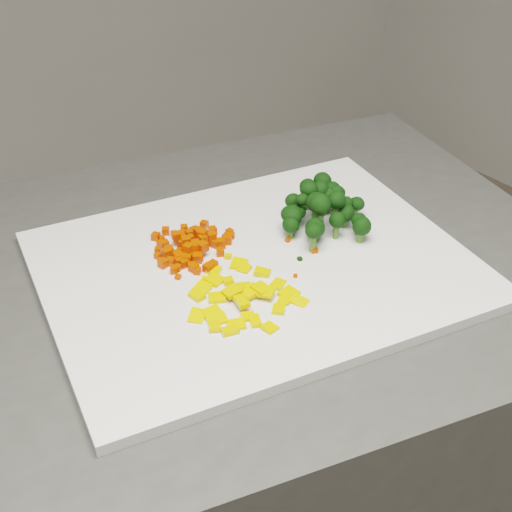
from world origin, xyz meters
TOP-DOWN VIEW (x-y plane):
  - counter_block at (0.01, 0.47)m, footprint 1.06×0.86m
  - cutting_board at (0.05, 0.42)m, footprint 0.57×0.48m
  - carrot_pile at (0.01, 0.49)m, footprint 0.11×0.11m
  - pepper_pile at (0.00, 0.38)m, footprint 0.13×0.13m
  - broccoli_pile at (0.17, 0.44)m, footprint 0.13×0.13m
  - carrot_cube_0 at (0.03, 0.48)m, footprint 0.01×0.01m
  - carrot_cube_1 at (-0.02, 0.48)m, footprint 0.01×0.01m
  - carrot_cube_2 at (-0.04, 0.50)m, footprint 0.01×0.01m
  - carrot_cube_3 at (-0.02, 0.49)m, footprint 0.01×0.01m
  - carrot_cube_4 at (0.03, 0.50)m, footprint 0.01×0.01m
  - carrot_cube_5 at (0.03, 0.48)m, footprint 0.01×0.01m
  - carrot_cube_6 at (-0.03, 0.50)m, footprint 0.01×0.01m
  - carrot_cube_7 at (0.02, 0.53)m, footprint 0.01×0.01m
  - carrot_cube_8 at (0.01, 0.52)m, footprint 0.01×0.01m
  - carrot_cube_9 at (0.05, 0.51)m, footprint 0.01×0.01m
  - carrot_cube_10 at (0.02, 0.51)m, footprint 0.01×0.01m
  - carrot_cube_11 at (0.01, 0.52)m, footprint 0.01×0.01m
  - carrot_cube_12 at (-0.02, 0.49)m, footprint 0.01×0.01m
  - carrot_cube_13 at (-0.02, 0.54)m, footprint 0.01×0.01m
  - carrot_cube_14 at (-0.02, 0.45)m, footprint 0.01×0.01m
  - carrot_cube_15 at (-0.00, 0.49)m, footprint 0.01×0.01m
  - carrot_cube_16 at (0.02, 0.49)m, footprint 0.01×0.01m
  - carrot_cube_17 at (-0.02, 0.50)m, footprint 0.01×0.01m
  - carrot_cube_18 at (-0.03, 0.51)m, footprint 0.01×0.01m
  - carrot_cube_19 at (0.04, 0.48)m, footprint 0.01×0.01m
  - carrot_cube_20 at (0.03, 0.52)m, footprint 0.01×0.01m
  - carrot_cube_21 at (-0.02, 0.47)m, footprint 0.01×0.01m
  - carrot_cube_22 at (0.01, 0.51)m, footprint 0.01×0.01m
  - carrot_cube_23 at (-0.02, 0.46)m, footprint 0.01×0.01m
  - carrot_cube_24 at (-0.01, 0.48)m, footprint 0.01×0.01m
  - carrot_cube_25 at (-0.02, 0.48)m, footprint 0.01×0.01m
  - carrot_cube_26 at (0.03, 0.46)m, footprint 0.01×0.01m
  - carrot_cube_27 at (0.05, 0.48)m, footprint 0.02×0.02m
  - carrot_cube_28 at (-0.01, 0.48)m, footprint 0.01×0.01m
  - carrot_cube_29 at (-0.00, 0.51)m, footprint 0.01×0.01m
  - carrot_cube_30 at (-0.03, 0.48)m, footprint 0.01×0.01m
  - carrot_cube_31 at (-0.02, 0.48)m, footprint 0.01×0.01m
  - carrot_cube_32 at (-0.01, 0.47)m, footprint 0.02×0.02m
  - carrot_cube_33 at (-0.00, 0.47)m, footprint 0.01×0.01m
  - carrot_cube_34 at (-0.03, 0.47)m, footprint 0.01×0.01m
  - carrot_cube_35 at (0.00, 0.45)m, footprint 0.01×0.01m
  - carrot_cube_36 at (-0.01, 0.44)m, footprint 0.01×0.01m
  - carrot_cube_37 at (0.00, 0.49)m, footprint 0.01×0.01m
  - carrot_cube_38 at (0.01, 0.48)m, footprint 0.01×0.01m
  - carrot_cube_39 at (0.01, 0.49)m, footprint 0.01×0.01m
  - carrot_cube_40 at (0.06, 0.49)m, footprint 0.01×0.01m
  - carrot_cube_41 at (0.01, 0.49)m, footprint 0.01×0.01m
  - carrot_cube_42 at (0.03, 0.51)m, footprint 0.01×0.01m
  - carrot_cube_43 at (-0.00, 0.54)m, footprint 0.01×0.01m
  - carrot_cube_44 at (-0.00, 0.47)m, footprint 0.01×0.01m
  - carrot_cube_45 at (0.00, 0.53)m, footprint 0.01×0.01m
  - carrot_cube_46 at (0.03, 0.49)m, footprint 0.01×0.01m
  - carrot_cube_47 at (-0.02, 0.45)m, footprint 0.01×0.01m
  - carrot_cube_48 at (-0.01, 0.53)m, footprint 0.01×0.01m
  - carrot_cube_49 at (-0.01, 0.50)m, footprint 0.01×0.01m
  - carrot_cube_50 at (0.05, 0.48)m, footprint 0.01×0.01m
  - carrot_cube_51 at (-0.00, 0.47)m, footprint 0.02×0.02m
  - carrot_cube_52 at (-0.02, 0.52)m, footprint 0.01×0.01m
  - carrot_cube_53 at (-0.03, 0.48)m, footprint 0.01×0.01m
  - carrot_cube_54 at (-0.02, 0.52)m, footprint 0.01×0.01m
  - carrot_cube_55 at (0.00, 0.52)m, footprint 0.01×0.01m
  - carrot_cube_56 at (0.01, 0.47)m, footprint 0.01×0.01m
  - carrot_cube_57 at (0.03, 0.52)m, footprint 0.01×0.01m
  - carrot_cube_58 at (-0.03, 0.48)m, footprint 0.01×0.01m
  - carrot_cube_59 at (-0.01, 0.50)m, footprint 0.01×0.01m
  - carrot_cube_60 at (0.05, 0.53)m, footprint 0.01×0.01m
  - carrot_cube_61 at (-0.02, 0.52)m, footprint 0.01×0.01m
  - carrot_cube_62 at (0.02, 0.49)m, footprint 0.01×0.01m
  - carrot_cube_63 at (-0.04, 0.47)m, footprint 0.01×0.01m
  - carrot_cube_64 at (-0.04, 0.48)m, footprint 0.01×0.01m
  - carrot_cube_65 at (-0.02, 0.50)m, footprint 0.01×0.01m
  - carrot_cube_66 at (0.00, 0.53)m, footprint 0.01×0.01m
  - carrot_cube_67 at (0.02, 0.52)m, footprint 0.01×0.01m
  - carrot_cube_68 at (0.06, 0.49)m, footprint 0.01×0.01m
  - carrot_cube_69 at (0.01, 0.50)m, footprint 0.01×0.01m
  - carrot_cube_70 at (-0.00, 0.48)m, footprint 0.01×0.01m
  - carrot_cube_71 at (0.03, 0.49)m, footprint 0.01×0.01m
  - pepper_chunk_0 at (-0.04, 0.41)m, footprint 0.01×0.02m
  - pepper_chunk_1 at (0.04, 0.33)m, footprint 0.02×0.02m
  - pepper_chunk_2 at (-0.04, 0.41)m, footprint 0.01×0.02m
  - pepper_chunk_3 at (0.04, 0.37)m, footprint 0.03×0.02m
  - pepper_chunk_4 at (0.04, 0.35)m, footprint 0.02×0.02m
  - pepper_chunk_5 at (-0.05, 0.38)m, footprint 0.02×0.02m
  - pepper_chunk_6 at (-0.02, 0.34)m, footprint 0.02×0.02m
  - pepper_chunk_7 at (-0.06, 0.36)m, footprint 0.02×0.03m
  - pepper_chunk_8 at (-0.06, 0.38)m, footprint 0.03×0.03m
  - pepper_chunk_9 at (-0.05, 0.36)m, footprint 0.03×0.02m
  - pepper_chunk_10 at (-0.01, 0.42)m, footprint 0.02×0.02m
  - pepper_chunk_11 at (0.03, 0.42)m, footprint 0.02×0.02m
  - pepper_chunk_12 at (-0.03, 0.39)m, footprint 0.03×0.02m
  - pepper_chunk_13 at (-0.04, 0.34)m, footprint 0.02×0.02m
  - pepper_chunk_14 at (0.04, 0.40)m, footprint 0.02×0.02m
  - pepper_chunk_15 at (0.01, 0.34)m, footprint 0.02×0.02m
  - pepper_chunk_16 at (-0.00, 0.44)m, footprint 0.02×0.02m
  - pepper_chunk_17 at (0.03, 0.43)m, footprint 0.02×0.02m
  - pepper_chunk_18 at (-0.01, 0.32)m, footprint 0.02×0.02m
  - pepper_chunk_19 at (-0.02, 0.42)m, footprint 0.03×0.03m
  - pepper_chunk_20 at (0.01, 0.39)m, footprint 0.02×0.02m
  - pepper_chunk_21 at (-0.00, 0.41)m, footprint 0.02×0.02m
  - pepper_chunk_22 at (0.02, 0.36)m, footprint 0.02×0.02m
  - pepper_chunk_23 at (0.00, 0.39)m, footprint 0.02×0.02m
  - pepper_chunk_24 at (-0.01, 0.39)m, footprint 0.02×0.02m
  - pepper_chunk_25 at (-0.05, 0.34)m, footprint 0.02×0.02m
  - pepper_chunk_26 at (0.03, 0.35)m, footprint 0.02×0.02m
  - pepper_chunk_27 at (-0.04, 0.42)m, footprint 0.02×0.02m
  - pepper_chunk_28 at (0.00, 0.38)m, footprint 0.02×0.02m
  - pepper_chunk_29 at (-0.02, 0.35)m, footprint 0.02×0.02m
  - pepper_chunk_30 at (0.03, 0.43)m, footprint 0.03×0.03m
  - pepper_chunk_31 at (0.00, 0.38)m, footprint 0.02×0.02m
  - pepper_chunk_32 at (-0.02, 0.37)m, footprint 0.02×0.02m
  - pepper_chunk_33 at (0.02, 0.37)m, footprint 0.02×0.02m
  - broccoli_floret_0 at (0.21, 0.47)m, footprint 0.04×0.04m
  - broccoli_floret_1 at (0.19, 0.39)m, footprint 0.03×0.03m
  - broccoli_floret_2 at (0.20, 0.46)m, footprint 0.02×0.02m
  - broccoli_floret_3 at (0.18, 0.46)m, footprint 0.04×0.04m
  - broccoli_floret_4 at (0.16, 0.40)m, footprint 0.03×0.03m
  - broccoli_floret_5 at (0.22, 0.46)m, footprint 0.03×0.03m
  - broccoli_floret_6 at (0.22, 0.42)m, footprint 0.03×0.03m
  - broccoli_floret_7 at (0.16, 0.46)m, footprint 0.03×0.03m
  - broccoli_floret_8 at (0.15, 0.42)m, footprint 0.03×0.03m
  - broccoli_floret_9 at (0.19, 0.45)m, footprint 0.03×0.03m
  - broccoli_floret_10 at (0.15, 0.45)m, footprint 0.02×0.02m
  - broccoli_floret_11 at (0.14, 0.42)m, footprint 0.03×0.03m
  - broccoli_floret_12 at (0.20, 0.43)m, footprint 0.03×0.03m
  - broccoli_floret_13 at (0.12, 0.40)m, footprint 0.03×0.03m
  - broccoli_floret_14 at (0.18, 0.42)m, footprint 0.03×0.03m
  - broccoli_floret_15 at (0.18, 0.38)m, footprint 0.03×0.03m
  - broccoli_floret_16 at (0.13, 0.45)m, footprint 0.04×0.04m
  - broccoli_floret_17 at (0.15, 0.43)m, footprint 0.04×0.04m
  - broccoli_floret_18 at (0.19, 0.49)m, footprint 0.03×0.03m
  - broccoli_floret_19 at (0.14, 0.46)m, footprint 0.03×0.03m
  - broccoli_floret_20 at (0.19, 0.42)m, footprint 0.04×0.04m
  - broccoli_floret_21 at (0.21, 0.49)m, footprint 0.03×0.03m
  - broccoli_floret_22 at (0.18, 0.46)m, footprint 0.02×0.02m
  - broccoli_floret_23 at (0.15, 0.43)m, footprint 0.04×0.04m
  - broccoli_floret_24 at (0.12, 0.44)m, footprint 0.03×0.03m
  - broccoli_floret_25 at (0.13, 0.46)m, footprint 0.02×0.02m
  - broccoli_floret_26 at (0.15, 0.48)m, footprint 0.03×0.03m
  - broccoli_floret_27 at (0.20, 0.45)m, footprint 0.03×0.03m
  - stray_bit_0 at (0.00, 0.48)m, footprint 0.01×0.01m
  - stray_bit_1 at (-0.02, 0.39)m, footprint 0.01×0.01m
  - stray_bit_2 at (-0.04, 0.45)m, footprint 0.01×0.01m
  - stray_bit_3 at (0.09, 0.40)m, footprint 0.01×0.01m
  - stray_bit_4 at (0.07, 0.37)m, footprint 0.01×0.01m
  - stray_bit_5 at (0.03, 0.45)m, footprint 0.01×0.01m
  - stray_bit_6 at (0.11, 0.44)m, footprint 0.01×0.01m
  - stray_bit_7 at (0.12, 0.40)m, footprint 0.01×0.01m

SIDE VIEW (x-z plane):
  - counter_block at x=0.01m, z-range 0.00..0.90m
  - cutting_board at x=0.05m, z-range 0.90..0.91m
  - stray_bit_4 at x=0.07m, z-range 0.91..0.92m
  - pepper_chunk_1 at x=0.04m, z-range 0.91..0.92m
  - pepper_chunk_3 at x=0.04m, z-range 0.91..0.92m
  - pepper_chunk_26 at x=0.03m, z-range 0.91..0.92m
  - pepper_chunk_15 at x=0.01m, z-range 0.91..0.92m
  - stray_bit_3 at x=0.09m, z-range 0.91..0.92m
  - pepper_chunk_8 at x=-0.06m, z-range 0.91..0.92m
  - pepper_chunk_16 at x=0.00m, z-range 0.91..0.92m
  - pepper_chunk_29 at x=-0.02m, z-range 0.91..0.92m
  - pepper_chunk_18 at x=-0.01m, z-range 0.91..0.92m
  - pepper_chunk_19 at x=-0.02m, z-range 0.91..0.92m
  - pepper_chunk_11 at x=0.03m, z-range 0.91..0.92m
  - pepper_chunk_20 at x=0.01m, z-range 0.91..0.92m
  - pepper_chunk_17 at x=0.03m, z-range 0.91..0.92m
  - stray_bit_1 at x=-0.02m, z-range 0.91..0.92m
  - stray_bit_6 at x=0.11m, z-range 0.91..0.92m
  - pepper_chunk_30 at x=0.03m, z-range 0.91..0.92m
  - pepper_chunk_13 at x=-0.04m, z-range 0.91..0.92m
  - pepper_chunk_27 at x=-0.04m, z-range 0.91..0.92m
  - pepper_chunk_12 at x=-0.03m, z-range 0.91..0.92m
  - pepper_chunk_6 at x=-0.02m, z-range 0.91..0.92m
  - pepper_chunk_4 at x=0.04m, z-range 0.91..0.92m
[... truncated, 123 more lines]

